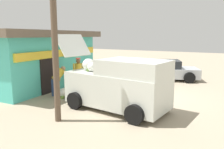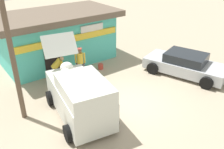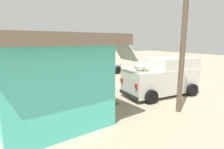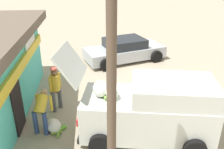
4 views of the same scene
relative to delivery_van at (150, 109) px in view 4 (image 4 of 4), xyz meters
The scene contains 8 objects.
ground_plane 2.61m from the delivery_van, ahead, with size 60.00×60.00×0.00m, color tan.
delivery_van is the anchor object (origin of this frame).
parked_sedan 6.69m from the delivery_van, ahead, with size 3.43×4.76×1.26m.
vendor_standing 3.57m from the delivery_van, 63.58° to the left, with size 0.50×0.47×1.70m.
customer_bending 3.43m from the delivery_van, 84.54° to the left, with size 0.74×0.61×1.39m.
unloaded_banana_pile 3.18m from the delivery_van, 84.64° to the left, with size 0.80×0.78×0.40m.
paint_bucket 4.70m from the delivery_van, 49.29° to the left, with size 0.31×0.31×0.31m, color #BF3F33.
utility_pole 2.87m from the delivery_van, 149.58° to the left, with size 0.20×0.20×5.22m, color brown.
Camera 4 is at (-8.72, 1.48, 5.07)m, focal length 39.21 mm.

